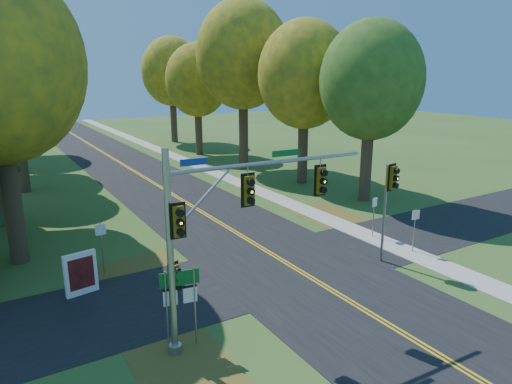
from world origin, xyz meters
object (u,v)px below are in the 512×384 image
traffic_mast (225,218)px  east_signal_pole (390,189)px  route_sign_cluster (180,293)px  info_kiosk (81,274)px

traffic_mast → east_signal_pole: bearing=13.1°
route_sign_cluster → info_kiosk: 6.24m
info_kiosk → route_sign_cluster: bearing=-79.1°
traffic_mast → east_signal_pole: (9.80, 1.84, -0.69)m
traffic_mast → east_signal_pole: size_ratio=1.54×
traffic_mast → route_sign_cluster: 2.92m
route_sign_cluster → info_kiosk: route_sign_cluster is taller
traffic_mast → route_sign_cluster: bearing=169.3°
east_signal_pole → traffic_mast: bearing=-177.9°
route_sign_cluster → info_kiosk: bearing=121.1°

